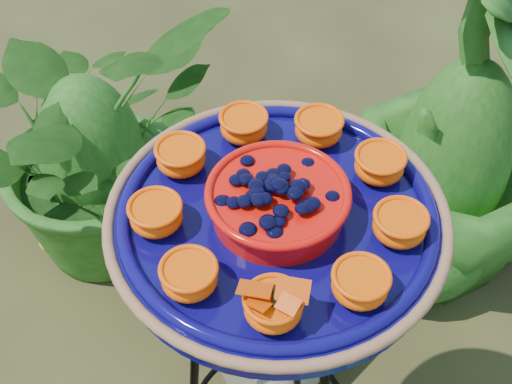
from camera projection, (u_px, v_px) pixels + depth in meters
tripod_stand at (272, 359)px, 1.24m from camera, size 0.41×0.41×0.88m
feeder_dish at (277, 215)px, 0.96m from camera, size 0.58×0.58×0.11m
driftwood_log at (327, 319)px, 1.81m from camera, size 0.52×0.55×0.19m
shrub_back_left at (89, 137)px, 1.84m from camera, size 0.91×0.91×0.77m
shrub_back_right at (463, 127)px, 1.72m from camera, size 0.65×0.65×0.97m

